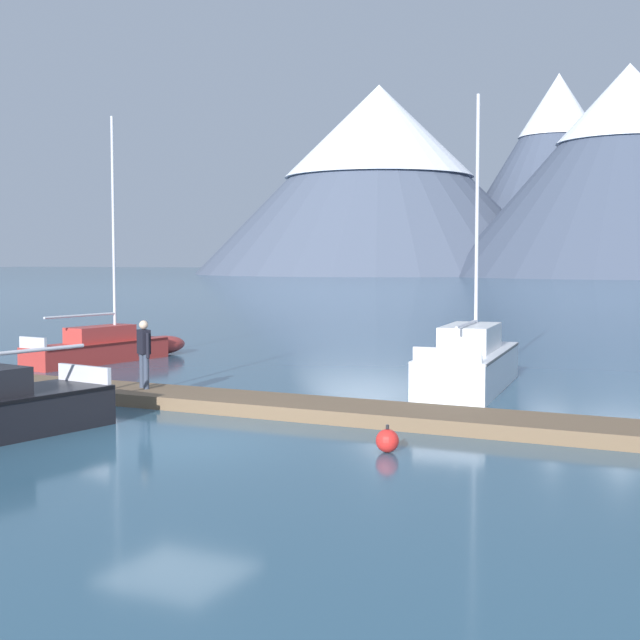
{
  "coord_description": "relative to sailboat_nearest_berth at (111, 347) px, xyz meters",
  "views": [
    {
      "loc": [
        9.97,
        -13.73,
        3.47
      ],
      "look_at": [
        0.0,
        6.0,
        2.0
      ],
      "focal_mm": 50.46,
      "sensor_mm": 36.0,
      "label": 1
    }
  ],
  "objects": [
    {
      "name": "ground_plane",
      "position": [
        10.32,
        -10.47,
        -0.5
      ],
      "size": [
        700.0,
        700.0,
        0.0
      ],
      "primitive_type": "plane",
      "color": "#335B75"
    },
    {
      "name": "mountain_west_summit",
      "position": [
        -69.74,
        186.92,
        24.64
      ],
      "size": [
        92.76,
        92.76,
        47.53
      ],
      "color": "#4C566B",
      "rests_on": "ground"
    },
    {
      "name": "mountain_central_massif",
      "position": [
        -30.48,
        212.61,
        25.81
      ],
      "size": [
        61.28,
        61.28,
        51.47
      ],
      "color": "#424C60",
      "rests_on": "ground"
    },
    {
      "name": "mountain_shoulder_ridge",
      "position": [
        -8.43,
        179.37,
        22.96
      ],
      "size": [
        78.14,
        78.14,
        45.46
      ],
      "color": "#424C60",
      "rests_on": "ground"
    },
    {
      "name": "dock",
      "position": [
        10.32,
        -6.47,
        -0.36
      ],
      "size": [
        26.41,
        2.28,
        0.3
      ],
      "color": "brown",
      "rests_on": "ground"
    },
    {
      "name": "sailboat_nearest_berth",
      "position": [
        0.0,
        0.0,
        0.0
      ],
      "size": [
        1.95,
        7.1,
        8.36
      ],
      "color": "#B2332D",
      "rests_on": "ground"
    },
    {
      "name": "sailboat_mid_dock_port",
      "position": [
        12.96,
        -0.39,
        0.17
      ],
      "size": [
        2.63,
        7.44,
        8.03
      ],
      "color": "white",
      "rests_on": "ground"
    },
    {
      "name": "person_on_dock",
      "position": [
        6.43,
        -6.44,
        0.76
      ],
      "size": [
        0.52,
        0.38,
        1.69
      ],
      "color": "#384256",
      "rests_on": "dock"
    },
    {
      "name": "mooring_buoy_channel_marker",
      "position": [
        14.14,
        -9.32,
        -0.29
      ],
      "size": [
        0.42,
        0.42,
        0.5
      ],
      "color": "red",
      "rests_on": "ground"
    }
  ]
}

